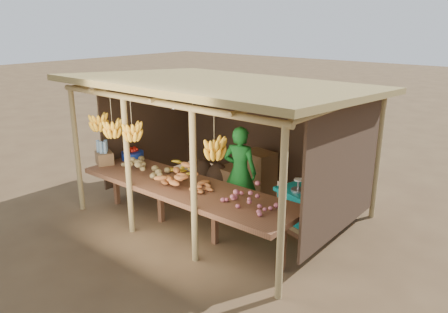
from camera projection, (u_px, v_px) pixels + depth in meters
The scene contains 13 objects.
ground at pixel (224, 213), 7.78m from camera, with size 60.00×60.00×0.00m, color brown.
stall_structure at pixel (218, 107), 7.15m from camera, with size 4.70×3.50×2.43m.
counter at pixel (186, 189), 6.86m from camera, with size 3.90×1.05×0.80m.
potato_heap at pixel (144, 161), 7.43m from camera, with size 0.99×0.60×0.37m, color olive, non-canonical shape.
sweet_potato_heap at pixel (180, 176), 6.75m from camera, with size 0.94×0.57×0.36m, color #B6662F, non-canonical shape.
onion_heap at pixel (248, 194), 6.04m from camera, with size 0.73×0.44×0.35m, color #C5606D, non-canonical shape.
banana_pile at pixel (177, 165), 7.28m from camera, with size 0.52×0.31×0.34m, color yellow, non-canonical shape.
tomato_basin at pixel (133, 155), 8.13m from camera, with size 0.41×0.41×0.22m.
bottle_box at pixel (104, 155), 7.84m from camera, with size 0.43×0.39×0.43m.
vendor at pixel (240, 172), 7.42m from camera, with size 0.59×0.39×1.61m, color #1B7927.
tarp_crate at pixel (303, 209), 7.04m from camera, with size 0.92×0.85×0.91m.
carton_stack at pixel (249, 176), 8.42m from camera, with size 1.24×0.51×0.91m.
burlap_sacks at pixel (210, 174), 8.91m from camera, with size 0.92×0.48×0.65m.
Camera 1 is at (4.52, -5.51, 3.29)m, focal length 35.00 mm.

